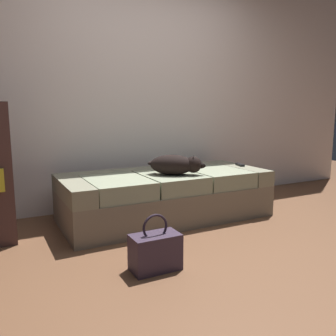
{
  "coord_description": "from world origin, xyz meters",
  "views": [
    {
      "loc": [
        -1.5,
        -1.88,
        1.03
      ],
      "look_at": [
        0.0,
        1.0,
        0.5
      ],
      "focal_mm": 37.31,
      "sensor_mm": 36.0,
      "label": 1
    }
  ],
  "objects": [
    {
      "name": "dog_dark",
      "position": [
        0.03,
        0.89,
        0.54
      ],
      "size": [
        0.5,
        0.42,
        0.19
      ],
      "color": "black",
      "rests_on": "couch"
    },
    {
      "name": "couch",
      "position": [
        0.0,
        1.05,
        0.22
      ],
      "size": [
        1.97,
        0.86,
        0.45
      ],
      "color": "#746958",
      "rests_on": "ground"
    },
    {
      "name": "back_wall",
      "position": [
        0.0,
        1.72,
        1.4
      ],
      "size": [
        6.4,
        0.1,
        2.8
      ],
      "primitive_type": "cube",
      "color": "silver",
      "rests_on": "ground"
    },
    {
      "name": "handbag",
      "position": [
        -0.58,
        0.07,
        0.13
      ],
      "size": [
        0.32,
        0.18,
        0.38
      ],
      "color": "#382B3D",
      "rests_on": "ground"
    },
    {
      "name": "tv_remote",
      "position": [
        0.9,
        1.04,
        0.46
      ],
      "size": [
        0.08,
        0.16,
        0.02
      ],
      "primitive_type": "cube",
      "rotation": [
        0.0,
        0.0,
        -0.27
      ],
      "color": "black",
      "rests_on": "couch"
    },
    {
      "name": "ground_plane",
      "position": [
        0.0,
        0.0,
        0.0
      ],
      "size": [
        10.0,
        10.0,
        0.0
      ],
      "primitive_type": "plane",
      "color": "brown"
    }
  ]
}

